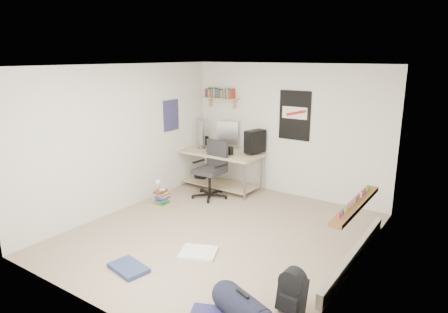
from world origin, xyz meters
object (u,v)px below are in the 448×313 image
Objects in this scene: desk at (219,171)px; backpack at (292,294)px; office_chair at (210,172)px; book_stack at (162,197)px; duffel_bag at (242,309)px.

desk is 4.12m from backpack.
book_stack is at bearing -115.48° from office_chair.
book_stack is at bearing -102.08° from desk.
backpack is 0.56m from duffel_bag.
office_chair is 2.91× the size of backpack.
backpack reaches higher than book_stack.
office_chair reaches higher than backpack.
duffel_bag is at bearing -43.75° from office_chair.
duffel_bag is at bearing -50.78° from desk.
office_chair is 0.99m from book_stack.
desk is at bearing 138.07° from backpack.
desk is 1.39m from book_stack.
desk is 4.22m from duffel_bag.
duffel_bag is (-0.34, -0.44, -0.06)m from backpack.
office_chair reaches higher than duffel_bag.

